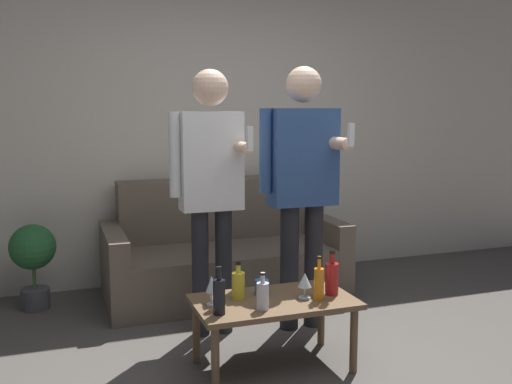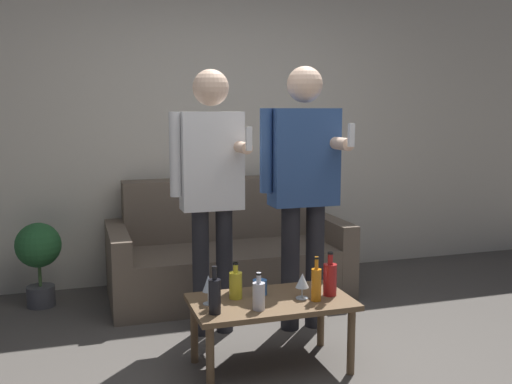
% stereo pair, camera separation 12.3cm
% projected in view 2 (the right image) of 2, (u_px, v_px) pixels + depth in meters
% --- Properties ---
extents(wall_back, '(8.00, 0.06, 2.70)m').
position_uv_depth(wall_back, '(211.00, 122.00, 4.87)').
color(wall_back, beige).
rests_on(wall_back, ground_plane).
extents(couch, '(1.84, 0.90, 0.89)m').
position_uv_depth(couch, '(226.00, 254.00, 4.57)').
color(couch, '#6B5B4C').
rests_on(couch, ground_plane).
extents(coffee_table, '(0.90, 0.51, 0.41)m').
position_uv_depth(coffee_table, '(271.00, 308.00, 3.20)').
color(coffee_table, brown).
rests_on(coffee_table, ground_plane).
extents(bottle_orange, '(0.08, 0.08, 0.25)m').
position_uv_depth(bottle_orange, '(330.00, 278.00, 3.25)').
color(bottle_orange, '#B21E1E').
rests_on(bottle_orange, coffee_table).
extents(bottle_green, '(0.07, 0.07, 0.20)m').
position_uv_depth(bottle_green, '(259.00, 295.00, 3.02)').
color(bottle_green, silver).
rests_on(bottle_green, coffee_table).
extents(bottle_dark, '(0.06, 0.06, 0.25)m').
position_uv_depth(bottle_dark, '(215.00, 295.00, 2.96)').
color(bottle_dark, black).
rests_on(bottle_dark, coffee_table).
extents(bottle_yellow, '(0.06, 0.06, 0.25)m').
position_uv_depth(bottle_yellow, '(316.00, 283.00, 3.16)').
color(bottle_yellow, orange).
rests_on(bottle_yellow, coffee_table).
extents(bottle_red, '(0.07, 0.07, 0.21)m').
position_uv_depth(bottle_red, '(236.00, 284.00, 3.20)').
color(bottle_red, yellow).
rests_on(bottle_red, coffee_table).
extents(wine_glass_near, '(0.08, 0.08, 0.15)m').
position_uv_depth(wine_glass_near, '(302.00, 281.00, 3.19)').
color(wine_glass_near, silver).
rests_on(wine_glass_near, coffee_table).
extents(wine_glass_far, '(0.06, 0.06, 0.16)m').
position_uv_depth(wine_glass_far, '(208.00, 285.00, 3.10)').
color(wine_glass_far, silver).
rests_on(wine_glass_far, coffee_table).
extents(cup_on_table, '(0.08, 0.08, 0.09)m').
position_uv_depth(cup_on_table, '(260.00, 287.00, 3.27)').
color(cup_on_table, '#3366B2').
rests_on(cup_on_table, coffee_table).
extents(person_standing_left, '(0.46, 0.43, 1.71)m').
position_uv_depth(person_standing_left, '(211.00, 179.00, 3.62)').
color(person_standing_left, '#232328').
rests_on(person_standing_left, ground_plane).
extents(person_standing_right, '(0.52, 0.45, 1.73)m').
position_uv_depth(person_standing_right, '(303.00, 177.00, 3.71)').
color(person_standing_right, '#232328').
rests_on(person_standing_right, ground_plane).
extents(potted_plant, '(0.33, 0.33, 0.63)m').
position_uv_depth(potted_plant, '(39.00, 253.00, 4.22)').
color(potted_plant, '#4C4C51').
rests_on(potted_plant, ground_plane).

